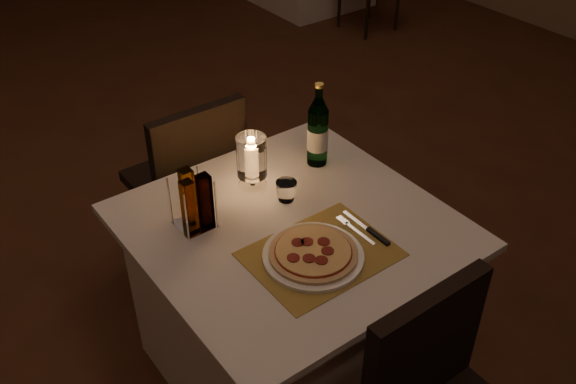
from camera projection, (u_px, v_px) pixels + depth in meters
floor at (177, 285)px, 2.98m from camera, size 8.00×10.00×0.02m
main_table at (291, 300)px, 2.37m from camera, size 1.00×1.00×0.74m
chair_far at (191, 174)px, 2.73m from camera, size 0.42×0.42×0.90m
placemat at (321, 254)px, 2.03m from camera, size 0.45×0.34×0.00m
plate at (313, 256)px, 2.01m from camera, size 0.32×0.32×0.01m
pizza at (313, 252)px, 2.00m from camera, size 0.28×0.28×0.02m
fork at (353, 228)px, 2.12m from camera, size 0.02×0.18×0.00m
knife at (373, 233)px, 2.10m from camera, size 0.02×0.22×0.01m
tumbler at (286, 191)px, 2.24m from camera, size 0.07×0.07×0.07m
water_bottle at (318, 132)px, 2.38m from camera, size 0.08×0.08×0.33m
hurricane_candle at (252, 158)px, 2.26m from camera, size 0.11×0.11×0.21m
cruet_caddy at (194, 203)px, 2.08m from camera, size 0.12×0.12×0.21m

